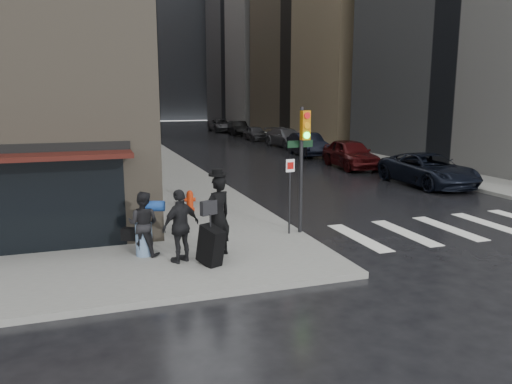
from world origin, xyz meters
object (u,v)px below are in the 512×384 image
at_px(man_overcoat, 216,220).
at_px(parked_car_1, 350,154).
at_px(traffic_light, 302,153).
at_px(man_jeans, 143,224).
at_px(fire_hydrant, 190,202).
at_px(parked_car_0, 428,170).
at_px(parked_car_3, 287,138).
at_px(parked_car_6, 222,125).
at_px(parked_car_4, 255,133).
at_px(parked_car_5, 238,128).
at_px(man_greycoat, 181,226).
at_px(parked_car_2, 308,144).

bearing_deg(man_overcoat, parked_car_1, -154.41).
xyz_separation_m(man_overcoat, traffic_light, (2.86, 1.37, 1.40)).
bearing_deg(man_jeans, man_overcoat, -176.82).
bearing_deg(traffic_light, fire_hydrant, 116.75).
relative_size(parked_car_0, parked_car_3, 1.04).
relative_size(traffic_light, fire_hydrant, 5.04).
xyz_separation_m(man_jeans, parked_car_6, (13.85, 43.81, -0.24)).
xyz_separation_m(parked_car_1, parked_car_4, (0.61, 18.58, -0.15)).
bearing_deg(parked_car_5, man_greycoat, -103.61).
height_order(parked_car_0, parked_car_5, parked_car_5).
bearing_deg(parked_car_0, parked_car_4, 90.15).
bearing_deg(parked_car_3, man_overcoat, -120.31).
bearing_deg(man_overcoat, man_jeans, -48.19).
relative_size(man_jeans, parked_car_1, 0.34).
height_order(parked_car_1, parked_car_4, parked_car_1).
bearing_deg(parked_car_6, parked_car_2, -91.87).
bearing_deg(parked_car_6, parked_car_4, -91.29).
relative_size(man_jeans, parked_car_3, 0.32).
height_order(man_overcoat, man_jeans, man_overcoat).
relative_size(man_overcoat, man_jeans, 1.37).
bearing_deg(fire_hydrant, man_jeans, -114.81).
bearing_deg(parked_car_6, parked_car_3, -89.27).
distance_m(man_greycoat, parked_car_6, 46.49).
xyz_separation_m(man_overcoat, parked_car_6, (12.17, 44.55, -0.36)).
height_order(parked_car_0, parked_car_1, parked_car_1).
bearing_deg(parked_car_4, fire_hydrant, -112.68).
xyz_separation_m(parked_car_2, parked_car_6, (0.61, 24.78, -0.05)).
xyz_separation_m(fire_hydrant, parked_car_5, (11.85, 33.13, 0.27)).
relative_size(man_greycoat, parked_car_3, 0.35).
distance_m(man_greycoat, parked_car_2, 23.42).
bearing_deg(parked_car_4, parked_car_0, -89.52).
xyz_separation_m(man_greycoat, fire_hydrant, (1.28, 5.29, -0.57)).
relative_size(fire_hydrant, parked_car_0, 0.14).
distance_m(man_overcoat, parked_car_6, 46.18).
height_order(man_jeans, man_greycoat, man_greycoat).
relative_size(parked_car_5, parked_car_6, 0.86).
distance_m(parked_car_0, parked_car_2, 12.39).
xyz_separation_m(man_greycoat, parked_car_4, (12.88, 32.22, -0.37)).
xyz_separation_m(parked_car_3, parked_car_4, (-0.57, 6.19, -0.07)).
bearing_deg(man_overcoat, parked_car_0, -172.67).
relative_size(traffic_light, parked_car_5, 0.81).
height_order(traffic_light, parked_car_5, traffic_light).
relative_size(parked_car_1, parked_car_2, 1.02).
bearing_deg(parked_car_1, parked_car_0, -79.60).
bearing_deg(man_overcoat, parked_car_4, -134.87).
bearing_deg(parked_car_4, man_overcoat, -109.83).
xyz_separation_m(man_greycoat, parked_car_3, (13.45, 26.03, -0.30)).
relative_size(parked_car_0, parked_car_1, 1.10).
xyz_separation_m(fire_hydrant, parked_car_0, (11.54, 2.15, 0.26)).
height_order(man_greycoat, parked_car_3, man_greycoat).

